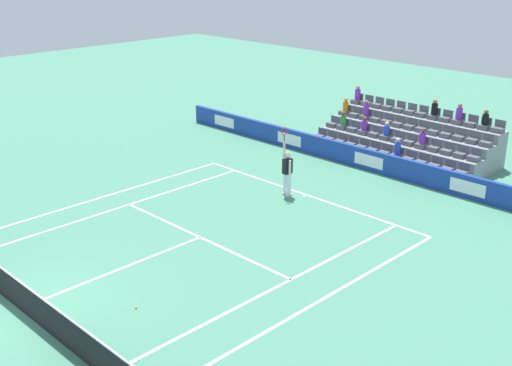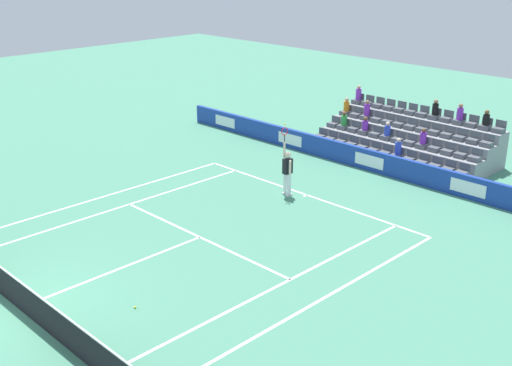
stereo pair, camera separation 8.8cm
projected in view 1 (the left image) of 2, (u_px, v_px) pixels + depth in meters
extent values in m
plane|color=#47896B|center=(19.00, 309.00, 17.45)|extent=(80.00, 80.00, 0.00)
cube|color=white|center=(307.00, 195.00, 25.34)|extent=(10.97, 0.10, 0.01)
cube|color=white|center=(200.00, 237.00, 21.70)|extent=(8.23, 0.10, 0.01)
cube|color=white|center=(120.00, 269.00, 19.57)|extent=(0.10, 6.40, 0.01)
cube|color=white|center=(119.00, 208.00, 24.12)|extent=(0.10, 11.89, 0.01)
cube|color=white|center=(281.00, 285.00, 18.67)|extent=(0.10, 11.89, 0.01)
cube|color=white|center=(99.00, 198.00, 25.02)|extent=(0.10, 11.89, 0.01)
cube|color=white|center=(317.00, 302.00, 17.76)|extent=(0.10, 11.89, 0.01)
cube|color=white|center=(305.00, 196.00, 25.27)|extent=(0.10, 0.20, 0.01)
cube|color=#193899|center=(370.00, 160.00, 27.94)|extent=(23.11, 0.20, 0.92)
cube|color=white|center=(467.00, 188.00, 24.81)|extent=(1.48, 0.01, 0.52)
cube|color=white|center=(369.00, 161.00, 27.87)|extent=(1.48, 0.01, 0.52)
cube|color=white|center=(289.00, 139.00, 30.93)|extent=(1.48, 0.01, 0.52)
cube|color=white|center=(224.00, 122.00, 33.99)|extent=(1.48, 0.01, 0.52)
cube|color=black|center=(17.00, 294.00, 17.29)|extent=(11.77, 0.02, 0.92)
cube|color=white|center=(15.00, 278.00, 17.12)|extent=(11.77, 0.04, 0.04)
cylinder|color=white|center=(289.00, 185.00, 25.10)|extent=(0.16, 0.16, 0.90)
cylinder|color=white|center=(285.00, 183.00, 25.28)|extent=(0.16, 0.16, 0.90)
cube|color=white|center=(289.00, 195.00, 25.24)|extent=(0.16, 0.28, 0.08)
cube|color=white|center=(285.00, 193.00, 25.43)|extent=(0.16, 0.28, 0.08)
cube|color=black|center=(287.00, 166.00, 24.93)|extent=(0.28, 0.39, 0.60)
sphere|color=beige|center=(288.00, 155.00, 24.77)|extent=(0.24, 0.24, 0.24)
cylinder|color=beige|center=(284.00, 150.00, 24.88)|extent=(0.09, 0.09, 0.62)
cylinder|color=beige|center=(290.00, 167.00, 24.73)|extent=(0.09, 0.09, 0.56)
cylinder|color=black|center=(284.00, 138.00, 24.73)|extent=(0.04, 0.04, 0.28)
torus|color=red|center=(284.00, 131.00, 24.63)|extent=(0.08, 0.31, 0.31)
sphere|color=#D1E533|center=(285.00, 124.00, 24.53)|extent=(0.07, 0.07, 0.07)
cube|color=gray|center=(384.00, 160.00, 28.74)|extent=(8.06, 0.95, 0.42)
cube|color=#545960|center=(461.00, 173.00, 26.17)|extent=(0.48, 0.44, 0.20)
cube|color=#545960|center=(464.00, 166.00, 26.22)|extent=(0.48, 0.04, 0.30)
cube|color=#545960|center=(448.00, 170.00, 26.58)|extent=(0.48, 0.44, 0.20)
cube|color=#545960|center=(451.00, 163.00, 26.63)|extent=(0.48, 0.04, 0.30)
cube|color=#545960|center=(434.00, 166.00, 26.99)|extent=(0.48, 0.44, 0.20)
cube|color=#545960|center=(437.00, 160.00, 27.04)|extent=(0.48, 0.04, 0.30)
cube|color=#545960|center=(421.00, 163.00, 27.40)|extent=(0.48, 0.44, 0.20)
cube|color=#545960|center=(424.00, 156.00, 27.45)|extent=(0.48, 0.04, 0.30)
cube|color=#545960|center=(409.00, 160.00, 27.82)|extent=(0.48, 0.44, 0.20)
cube|color=#545960|center=(412.00, 153.00, 27.86)|extent=(0.48, 0.04, 0.30)
cube|color=#545960|center=(396.00, 157.00, 28.23)|extent=(0.48, 0.44, 0.20)
cube|color=#545960|center=(399.00, 150.00, 28.27)|extent=(0.48, 0.04, 0.30)
cube|color=#545960|center=(384.00, 153.00, 28.64)|extent=(0.48, 0.44, 0.20)
cube|color=#545960|center=(387.00, 147.00, 28.68)|extent=(0.48, 0.04, 0.30)
cube|color=#545960|center=(373.00, 150.00, 29.05)|extent=(0.48, 0.44, 0.20)
cube|color=#545960|center=(376.00, 144.00, 29.09)|extent=(0.48, 0.04, 0.30)
cube|color=#545960|center=(362.00, 148.00, 29.46)|extent=(0.48, 0.44, 0.20)
cube|color=#545960|center=(365.00, 141.00, 29.50)|extent=(0.48, 0.04, 0.30)
cube|color=#545960|center=(351.00, 145.00, 29.87)|extent=(0.48, 0.44, 0.20)
cube|color=#545960|center=(354.00, 139.00, 29.91)|extent=(0.48, 0.04, 0.30)
cube|color=#545960|center=(340.00, 142.00, 30.28)|extent=(0.48, 0.44, 0.20)
cube|color=#545960|center=(343.00, 136.00, 30.32)|extent=(0.48, 0.04, 0.30)
cube|color=#545960|center=(330.00, 139.00, 30.69)|extent=(0.48, 0.44, 0.20)
cube|color=#545960|center=(333.00, 134.00, 30.73)|extent=(0.48, 0.04, 0.30)
cube|color=#545960|center=(320.00, 137.00, 31.10)|extent=(0.48, 0.44, 0.20)
cube|color=#545960|center=(322.00, 131.00, 31.14)|extent=(0.48, 0.04, 0.30)
cube|color=gray|center=(396.00, 151.00, 29.30)|extent=(8.06, 0.95, 0.84)
cube|color=#545960|center=(474.00, 158.00, 26.66)|extent=(0.48, 0.44, 0.20)
cube|color=#545960|center=(477.00, 151.00, 26.70)|extent=(0.48, 0.04, 0.30)
cube|color=#545960|center=(460.00, 155.00, 27.07)|extent=(0.48, 0.44, 0.20)
cube|color=#545960|center=(463.00, 148.00, 27.11)|extent=(0.48, 0.04, 0.30)
cube|color=#545960|center=(447.00, 152.00, 27.48)|extent=(0.48, 0.44, 0.20)
cube|color=#545960|center=(450.00, 145.00, 27.52)|extent=(0.48, 0.04, 0.30)
cube|color=#545960|center=(434.00, 149.00, 27.89)|extent=(0.48, 0.44, 0.20)
cube|color=#545960|center=(437.00, 142.00, 27.93)|extent=(0.48, 0.04, 0.30)
cube|color=#545960|center=(421.00, 146.00, 28.30)|extent=(0.48, 0.44, 0.20)
cube|color=#545960|center=(424.00, 139.00, 28.34)|extent=(0.48, 0.04, 0.30)
cube|color=#545960|center=(409.00, 143.00, 28.71)|extent=(0.48, 0.44, 0.20)
cube|color=#545960|center=(412.00, 137.00, 28.75)|extent=(0.48, 0.04, 0.30)
cube|color=#545960|center=(397.00, 140.00, 29.12)|extent=(0.48, 0.44, 0.20)
cube|color=#545960|center=(400.00, 134.00, 29.17)|extent=(0.48, 0.04, 0.30)
cube|color=#545960|center=(386.00, 137.00, 29.53)|extent=(0.48, 0.44, 0.20)
cube|color=#545960|center=(388.00, 131.00, 29.58)|extent=(0.48, 0.04, 0.30)
cube|color=#545960|center=(374.00, 135.00, 29.94)|extent=(0.48, 0.44, 0.20)
cube|color=#545960|center=(377.00, 129.00, 29.99)|extent=(0.48, 0.04, 0.30)
cube|color=#545960|center=(363.00, 132.00, 30.35)|extent=(0.48, 0.44, 0.20)
cube|color=#545960|center=(366.00, 126.00, 30.40)|extent=(0.48, 0.04, 0.30)
cube|color=#545960|center=(353.00, 130.00, 30.76)|extent=(0.48, 0.44, 0.20)
cube|color=#545960|center=(356.00, 124.00, 30.81)|extent=(0.48, 0.04, 0.30)
cube|color=#545960|center=(342.00, 127.00, 31.17)|extent=(0.48, 0.44, 0.20)
cube|color=#545960|center=(345.00, 121.00, 31.22)|extent=(0.48, 0.04, 0.30)
cube|color=#545960|center=(332.00, 125.00, 31.58)|extent=(0.48, 0.44, 0.20)
cube|color=#545960|center=(335.00, 119.00, 31.63)|extent=(0.48, 0.04, 0.30)
cube|color=gray|center=(408.00, 142.00, 29.86)|extent=(8.06, 0.95, 1.26)
cube|color=#545960|center=(486.00, 144.00, 27.14)|extent=(0.48, 0.44, 0.20)
cube|color=#545960|center=(489.00, 137.00, 27.19)|extent=(0.48, 0.04, 0.30)
cube|color=#545960|center=(472.00, 141.00, 27.55)|extent=(0.48, 0.44, 0.20)
cube|color=#545960|center=(475.00, 134.00, 27.60)|extent=(0.48, 0.04, 0.30)
cube|color=#545960|center=(459.00, 138.00, 27.96)|extent=(0.48, 0.44, 0.20)
cube|color=#545960|center=(462.00, 131.00, 28.01)|extent=(0.48, 0.04, 0.30)
cube|color=#545960|center=(446.00, 135.00, 28.37)|extent=(0.48, 0.44, 0.20)
cube|color=#545960|center=(449.00, 129.00, 28.42)|extent=(0.48, 0.04, 0.30)
cube|color=#545960|center=(433.00, 132.00, 28.78)|extent=(0.48, 0.44, 0.20)
cube|color=#545960|center=(436.00, 126.00, 28.83)|extent=(0.48, 0.04, 0.30)
cube|color=#545960|center=(421.00, 130.00, 29.19)|extent=(0.48, 0.44, 0.20)
cube|color=#545960|center=(424.00, 123.00, 29.24)|extent=(0.48, 0.04, 0.30)
cube|color=#545960|center=(409.00, 127.00, 29.60)|extent=(0.48, 0.44, 0.20)
cube|color=#545960|center=(412.00, 121.00, 29.65)|extent=(0.48, 0.04, 0.30)
cube|color=#545960|center=(398.00, 125.00, 30.01)|extent=(0.48, 0.44, 0.20)
cube|color=#545960|center=(401.00, 119.00, 30.06)|extent=(0.48, 0.04, 0.30)
cube|color=#545960|center=(387.00, 122.00, 30.42)|extent=(0.48, 0.44, 0.20)
cube|color=#545960|center=(389.00, 116.00, 30.47)|extent=(0.48, 0.04, 0.30)
cube|color=#545960|center=(376.00, 120.00, 30.83)|extent=(0.48, 0.44, 0.20)
cube|color=#545960|center=(379.00, 114.00, 30.88)|extent=(0.48, 0.04, 0.30)
cube|color=#545960|center=(365.00, 117.00, 31.24)|extent=(0.48, 0.44, 0.20)
cube|color=#545960|center=(368.00, 112.00, 31.29)|extent=(0.48, 0.04, 0.30)
cube|color=#545960|center=(355.00, 115.00, 31.66)|extent=(0.48, 0.44, 0.20)
cube|color=#545960|center=(358.00, 109.00, 31.70)|extent=(0.48, 0.04, 0.30)
cube|color=#545960|center=(345.00, 113.00, 32.07)|extent=(0.48, 0.44, 0.20)
cube|color=#545960|center=(347.00, 107.00, 32.11)|extent=(0.48, 0.04, 0.30)
cube|color=gray|center=(420.00, 134.00, 30.41)|extent=(8.06, 0.95, 1.68)
cube|color=#545960|center=(498.00, 130.00, 27.62)|extent=(0.48, 0.44, 0.20)
cube|color=#545960|center=(500.00, 123.00, 27.67)|extent=(0.48, 0.04, 0.30)
cube|color=#545960|center=(484.00, 127.00, 28.03)|extent=(0.48, 0.44, 0.20)
cube|color=#545960|center=(487.00, 121.00, 28.08)|extent=(0.48, 0.04, 0.30)
cube|color=#545960|center=(471.00, 124.00, 28.45)|extent=(0.48, 0.44, 0.20)
cube|color=#545960|center=(474.00, 118.00, 28.49)|extent=(0.48, 0.04, 0.30)
cube|color=#545960|center=(458.00, 122.00, 28.86)|extent=(0.48, 0.44, 0.20)
cube|color=#545960|center=(461.00, 116.00, 28.90)|extent=(0.48, 0.04, 0.30)
cube|color=#545960|center=(445.00, 119.00, 29.27)|extent=(0.48, 0.44, 0.20)
cube|color=#545960|center=(448.00, 113.00, 29.31)|extent=(0.48, 0.04, 0.30)
cube|color=#545960|center=(433.00, 117.00, 29.68)|extent=(0.48, 0.44, 0.20)
cube|color=#545960|center=(436.00, 111.00, 29.72)|extent=(0.48, 0.04, 0.30)
cube|color=#545960|center=(421.00, 115.00, 30.09)|extent=(0.48, 0.44, 0.20)
cube|color=#545960|center=(424.00, 109.00, 30.13)|extent=(0.48, 0.04, 0.30)
cube|color=#545960|center=(410.00, 112.00, 30.50)|extent=(0.48, 0.44, 0.20)
cube|color=#545960|center=(413.00, 106.00, 30.54)|extent=(0.48, 0.04, 0.30)
cube|color=#545960|center=(399.00, 110.00, 30.91)|extent=(0.48, 0.44, 0.20)
cube|color=#545960|center=(401.00, 104.00, 30.95)|extent=(0.48, 0.04, 0.30)
cube|color=#545960|center=(388.00, 108.00, 31.32)|extent=(0.48, 0.44, 0.20)
cube|color=#545960|center=(390.00, 102.00, 31.36)|extent=(0.48, 0.04, 0.30)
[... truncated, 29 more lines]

